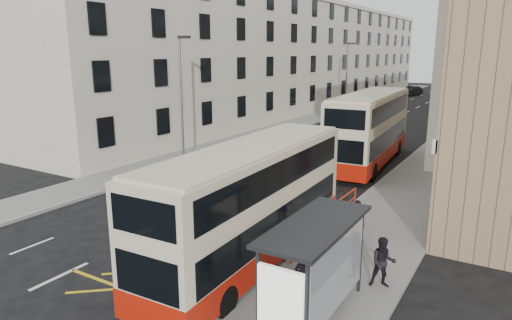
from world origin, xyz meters
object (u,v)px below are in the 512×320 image
Objects in this scene: double_decker_front at (252,204)px; car_silver at (395,98)px; street_lamp_near at (182,93)px; white_van at (347,109)px; car_dark at (411,91)px; double_decker_rear at (370,129)px; pedestrian_mid at (383,262)px; street_lamp_far at (347,73)px; pedestrian_far at (357,221)px; car_red at (455,95)px; bus_shelter at (314,255)px; pedestrian_near at (304,281)px.

car_silver is at bearing 97.58° from double_decker_front.
street_lamp_near is at bearing 137.07° from double_decker_front.
white_van reaches higher than car_dark.
double_decker_rear is 2.50× the size of car_dark.
pedestrian_mid is at bearing -59.84° from car_dark.
street_lamp_far reaches higher than pedestrian_far.
street_lamp_far is at bearing 90.00° from street_lamp_near.
white_van is 25.43m from car_red.
double_decker_front is at bearing 143.39° from bus_shelter.
double_decker_front is at bearing -41.17° from street_lamp_near.
bus_shelter is 2.65× the size of pedestrian_mid.
pedestrian_near is (3.84, -17.97, -1.36)m from double_decker_rear.
car_silver is (-8.71, 52.94, -1.35)m from double_decker_front.
street_lamp_near is 1.71× the size of car_dark.
bus_shelter is at bearing -38.37° from double_decker_front.
white_van is (1.21, 27.21, -3.86)m from street_lamp_near.
street_lamp_far is 1.50× the size of car_red.
pedestrian_mid is (4.50, 0.35, -1.18)m from double_decker_front.
bus_shelter is 69.20m from car_dark.
double_decker_rear is (-4.38, 18.56, 0.22)m from bus_shelter.
bus_shelter is at bearing -70.88° from street_lamp_far.
pedestrian_far is (-0.80, 5.80, -1.16)m from bus_shelter.
double_decker_front reaches higher than white_van.
double_decker_front is at bearing 88.91° from pedestrian_far.
street_lamp_far is 0.76× the size of double_decker_front.
bus_shelter is 2.56× the size of pedestrian_far.
double_decker_rear is 45.21m from car_red.
street_lamp_near is 52.30m from car_red.
bus_shelter is 0.80× the size of car_red.
bus_shelter is at bearing 132.74° from pedestrian_near.
street_lamp_near is 5.00× the size of pedestrian_mid.
street_lamp_near is 0.68× the size of double_decker_rear.
pedestrian_far reaches higher than white_van.
street_lamp_near reaches higher than bus_shelter.
pedestrian_near is at bearing -71.29° from street_lamp_far.
pedestrian_near is 5.21m from pedestrian_far.
pedestrian_far is (3.58, -12.77, -1.38)m from double_decker_rear.
double_decker_rear reaches higher than bus_shelter.
street_lamp_far is at bearing 109.67° from double_decker_rear.
car_dark is at bearing 108.59° from car_silver.
double_decker_rear is (10.31, 6.17, -2.28)m from street_lamp_near.
pedestrian_mid is at bearing -31.04° from street_lamp_near.
white_van is (-12.69, 33.81, -0.20)m from pedestrian_far.
double_decker_rear reaches higher than car_silver.
pedestrian_near is (14.16, -11.80, -3.64)m from street_lamp_near.
pedestrian_far is 51.02m from car_silver.
pedestrian_mid reaches higher than car_silver.
bus_shelter is 2.52× the size of pedestrian_near.
bus_shelter is 0.91× the size of car_dark.
bus_shelter is at bearing 136.65° from pedestrian_far.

